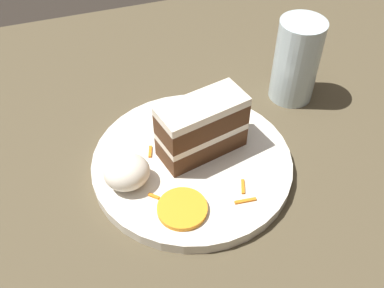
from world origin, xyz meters
name	(u,v)px	position (x,y,z in m)	size (l,w,h in m)	color
ground_plane	(174,204)	(0.00, 0.00, 0.00)	(6.00, 6.00, 0.00)	black
dining_table	(174,199)	(0.00, 0.00, 0.01)	(1.23, 0.99, 0.02)	#4C422D
plate	(192,163)	(0.04, 0.04, 0.03)	(0.27, 0.27, 0.02)	silver
cake_slice	(202,127)	(0.06, 0.05, 0.08)	(0.13, 0.08, 0.08)	#4C2D19
cream_dollop	(127,172)	(-0.05, 0.02, 0.06)	(0.06, 0.05, 0.04)	silver
orange_garnish	(181,209)	(0.00, -0.04, 0.04)	(0.06, 0.06, 0.01)	orange
carrot_shreds_scatter	(205,184)	(0.04, -0.01, 0.04)	(0.13, 0.13, 0.00)	orange
drinking_glass	(295,66)	(0.24, 0.13, 0.08)	(0.07, 0.07, 0.13)	silver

